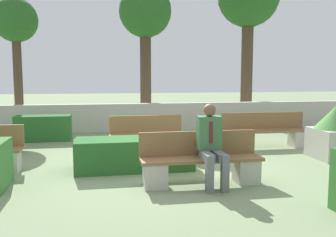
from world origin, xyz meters
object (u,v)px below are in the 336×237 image
object	(u,v)px
bench_back	(266,134)
bench_front	(201,164)
planter_corner_left	(336,132)
bench_right_side	(147,139)
tree_center_right	(248,0)
tree_center_left	(145,16)
person_seated_man	(211,142)
tree_leftmost	(16,25)

from	to	relation	value
bench_back	bench_front	bearing A→B (deg)	-120.41
bench_back	planter_corner_left	distance (m)	1.72
bench_front	bench_right_side	distance (m)	2.62
tree_center_right	bench_back	bearing A→B (deg)	-105.85
planter_corner_left	tree_center_left	distance (m)	7.31
person_seated_man	tree_leftmost	bearing A→B (deg)	122.13
bench_front	bench_back	distance (m)	3.64
bench_front	tree_leftmost	xyz separation A→B (m)	(-4.14, 6.65, 2.97)
person_seated_man	tree_center_left	world-z (taller)	tree_center_left
bench_back	tree_center_left	distance (m)	5.95
bench_right_side	person_seated_man	distance (m)	2.81
bench_front	bench_back	bearing A→B (deg)	49.09
planter_corner_left	tree_center_right	distance (m)	7.10
bench_right_side	person_seated_man	bearing A→B (deg)	-79.34
person_seated_man	planter_corner_left	distance (m)	3.52
bench_right_side	tree_leftmost	bearing A→B (deg)	126.98
person_seated_man	tree_center_left	size ratio (longest dim) A/B	0.28
person_seated_man	tree_center_right	distance (m)	9.03
bench_back	tree_center_right	distance (m)	6.24
bench_front	person_seated_man	size ratio (longest dim) A/B	1.51
tree_center_left	bench_back	bearing A→B (deg)	-59.77
planter_corner_left	person_seated_man	bearing A→B (deg)	-155.25
person_seated_man	tree_leftmost	world-z (taller)	tree_leftmost
bench_front	person_seated_man	distance (m)	0.44
planter_corner_left	tree_center_right	xyz separation A→B (m)	(0.35, 5.95, 3.86)
tree_center_right	planter_corner_left	bearing A→B (deg)	-93.36
planter_corner_left	tree_center_left	size ratio (longest dim) A/B	0.24
planter_corner_left	bench_front	bearing A→B (deg)	-158.16
tree_leftmost	person_seated_man	bearing A→B (deg)	-57.87
bench_right_side	tree_leftmost	distance (m)	6.20
person_seated_man	tree_center_left	distance (m)	7.74
person_seated_man	bench_back	bearing A→B (deg)	52.01
bench_front	tree_center_right	distance (m)	9.13
tree_leftmost	tree_center_left	size ratio (longest dim) A/B	0.87
tree_leftmost	tree_center_left	world-z (taller)	tree_center_left
person_seated_man	bench_front	bearing A→B (deg)	131.24
planter_corner_left	tree_leftmost	bearing A→B (deg)	144.53
tree_center_left	person_seated_man	bearing A→B (deg)	-88.36
bench_right_side	person_seated_man	xyz separation A→B (m)	(0.71, -2.69, 0.41)
bench_front	tree_center_right	xyz separation A→B (m)	(3.67, 7.28, 4.11)
bench_front	tree_center_right	bearing A→B (deg)	63.25
bench_front	tree_leftmost	world-z (taller)	tree_leftmost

